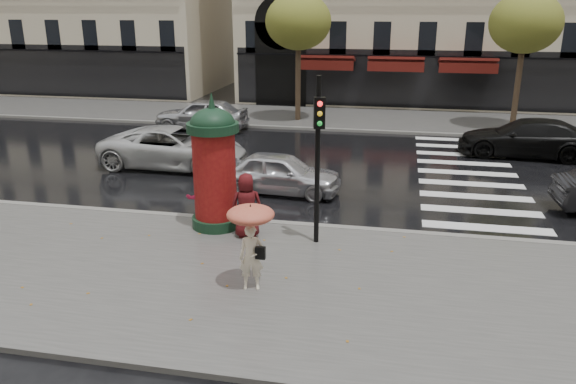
% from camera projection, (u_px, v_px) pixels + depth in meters
% --- Properties ---
extents(ground, '(160.00, 160.00, 0.00)m').
position_uv_depth(ground, '(245.00, 272.00, 13.26)').
color(ground, black).
rests_on(ground, ground).
extents(near_sidewalk, '(90.00, 7.00, 0.12)m').
position_uv_depth(near_sidewalk, '(239.00, 279.00, 12.77)').
color(near_sidewalk, '#474744').
rests_on(near_sidewalk, ground).
extents(far_sidewalk, '(90.00, 6.00, 0.12)m').
position_uv_depth(far_sidewalk, '(337.00, 118.00, 30.91)').
color(far_sidewalk, '#474744').
rests_on(far_sidewalk, ground).
extents(near_kerb, '(90.00, 0.25, 0.14)m').
position_uv_depth(near_kerb, '(273.00, 223.00, 16.02)').
color(near_kerb, slate).
rests_on(near_kerb, ground).
extents(far_kerb, '(90.00, 0.25, 0.14)m').
position_uv_depth(far_kerb, '(330.00, 129.00, 28.12)').
color(far_kerb, slate).
rests_on(far_kerb, ground).
extents(zebra_crossing, '(3.60, 11.75, 0.01)m').
position_uv_depth(zebra_crossing, '(467.00, 173.00, 21.07)').
color(zebra_crossing, silver).
rests_on(zebra_crossing, ground).
extents(tree_far_left, '(3.40, 3.40, 6.64)m').
position_uv_depth(tree_far_left, '(298.00, 22.00, 28.73)').
color(tree_far_left, '#38281C').
rests_on(tree_far_left, ground).
extents(tree_far_right, '(3.40, 3.40, 6.64)m').
position_uv_depth(tree_far_right, '(525.00, 23.00, 26.70)').
color(tree_far_right, '#38281C').
rests_on(tree_far_right, ground).
extents(woman_umbrella, '(1.02, 1.02, 1.96)m').
position_uv_depth(woman_umbrella, '(251.00, 233.00, 11.86)').
color(woman_umbrella, '#F7E9CC').
rests_on(woman_umbrella, near_sidewalk).
extents(woman_red, '(1.01, 0.95, 1.65)m').
position_uv_depth(woman_red, '(201.00, 198.00, 15.49)').
color(woman_red, '#A21334').
rests_on(woman_red, near_sidewalk).
extents(man_burgundy, '(0.98, 0.80, 1.73)m').
position_uv_depth(man_burgundy, '(247.00, 205.00, 14.76)').
color(man_burgundy, '#4D0F12').
rests_on(man_burgundy, near_sidewalk).
extents(morris_column, '(1.39, 1.39, 3.74)m').
position_uv_depth(morris_column, '(214.00, 164.00, 15.16)').
color(morris_column, black).
rests_on(morris_column, near_sidewalk).
extents(traffic_light, '(0.31, 0.42, 4.29)m').
position_uv_depth(traffic_light, '(318.00, 145.00, 13.77)').
color(traffic_light, black).
rests_on(traffic_light, near_sidewalk).
extents(car_silver, '(4.14, 1.91, 1.37)m').
position_uv_depth(car_silver, '(281.00, 173.00, 18.66)').
color(car_silver, silver).
rests_on(car_silver, ground).
extents(car_white, '(5.65, 2.69, 1.56)m').
position_uv_depth(car_white, '(174.00, 147.00, 21.63)').
color(car_white, '#B8B8B8').
rests_on(car_white, ground).
extents(car_black, '(5.52, 2.59, 1.56)m').
position_uv_depth(car_black, '(526.00, 138.00, 23.18)').
color(car_black, black).
rests_on(car_black, ground).
extents(car_far_silver, '(4.63, 1.86, 1.58)m').
position_uv_depth(car_far_silver, '(202.00, 114.00, 28.14)').
color(car_far_silver, '#B2B2B7').
rests_on(car_far_silver, ground).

